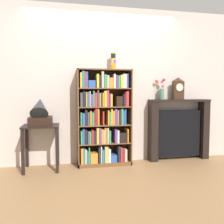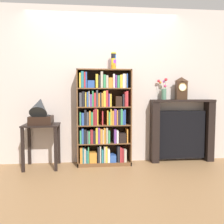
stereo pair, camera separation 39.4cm
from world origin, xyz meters
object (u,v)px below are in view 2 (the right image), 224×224
side_table_left (42,135)px  flower_vase (164,90)px  gramophone (40,112)px  mantel_clock (181,88)px  fireplace_mantel (182,131)px  bookshelf (103,120)px  cup_stack (114,61)px

side_table_left → flower_vase: (2.00, 0.13, 0.71)m
side_table_left → flower_vase: 2.12m
gramophone → mantel_clock: mantel_clock is taller
side_table_left → mantel_clock: size_ratio=1.81×
fireplace_mantel → mantel_clock: 0.73m
bookshelf → cup_stack: (0.18, 0.05, 0.95)m
cup_stack → side_table_left: size_ratio=0.41×
fireplace_mantel → gramophone: bearing=-174.9°
cup_stack → side_table_left: 1.65m
cup_stack → gramophone: bearing=-171.2°
side_table_left → mantel_clock: 2.42m
gramophone → mantel_clock: 2.34m
side_table_left → gramophone: bearing=-90.0°
gramophone → side_table_left: bearing=90.0°
cup_stack → flower_vase: bearing=1.0°
side_table_left → flower_vase: bearing=3.7°
side_table_left → fireplace_mantel: fireplace_mantel is taller
gramophone → fireplace_mantel: bearing=5.1°
cup_stack → fireplace_mantel: size_ratio=0.26×
flower_vase → mantel_clock: bearing=-1.1°
cup_stack → mantel_clock: size_ratio=0.73×
side_table_left → gramophone: 0.38m
flower_vase → side_table_left: bearing=-176.3°
bookshelf → side_table_left: (-0.97, -0.07, -0.23)m
side_table_left → flower_vase: flower_vase is taller
bookshelf → gramophone: (-0.97, -0.13, 0.14)m
fireplace_mantel → side_table_left: bearing=-176.5°
cup_stack → mantel_clock: cup_stack is taller
bookshelf → gramophone: 0.99m
cup_stack → side_table_left: cup_stack is taller
fireplace_mantel → flower_vase: size_ratio=3.01×
gramophone → fireplace_mantel: (2.33, 0.21, -0.36)m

